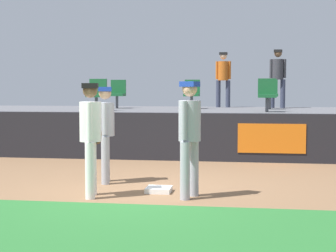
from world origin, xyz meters
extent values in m
plane|color=brown|center=(0.00, 0.00, 0.00)|extent=(60.00, 60.00, 0.00)
cube|color=#26662B|center=(0.00, -2.39, 0.00)|extent=(18.00, 2.80, 0.01)
cube|color=white|center=(0.25, -0.02, 0.04)|extent=(0.40, 0.40, 0.08)
cylinder|color=white|center=(-0.75, -0.41, 0.43)|extent=(0.15, 0.15, 0.86)
cylinder|color=white|center=(-0.68, -0.71, 0.43)|extent=(0.15, 0.15, 0.86)
cylinder|color=white|center=(-0.72, -0.56, 1.17)|extent=(0.39, 0.39, 0.61)
sphere|color=brown|center=(-0.72, -0.56, 1.64)|extent=(0.23, 0.23, 0.23)
cube|color=black|center=(-0.72, -0.56, 1.71)|extent=(0.28, 0.28, 0.08)
cylinder|color=white|center=(-0.76, -0.36, 1.19)|extent=(0.09, 0.09, 0.57)
cylinder|color=white|center=(-0.68, -0.76, 1.19)|extent=(0.09, 0.09, 0.57)
ellipsoid|color=brown|center=(-0.66, -0.34, 0.94)|extent=(0.16, 0.22, 0.28)
cylinder|color=#9EA3AD|center=(-0.86, 0.83, 0.42)|extent=(0.14, 0.14, 0.83)
cylinder|color=#9EA3AD|center=(-0.79, 0.54, 0.42)|extent=(0.14, 0.14, 0.83)
cylinder|color=#9EA3AD|center=(-0.82, 0.69, 1.13)|extent=(0.39, 0.39, 0.59)
sphere|color=tan|center=(-0.82, 0.69, 1.59)|extent=(0.22, 0.22, 0.22)
cube|color=#193899|center=(-0.82, 0.69, 1.66)|extent=(0.28, 0.28, 0.08)
cylinder|color=#9EA3AD|center=(-0.87, 0.88, 1.15)|extent=(0.09, 0.09, 0.55)
cylinder|color=#9EA3AD|center=(-0.78, 0.50, 1.15)|extent=(0.09, 0.09, 0.55)
cylinder|color=#9EA3AD|center=(0.85, -0.25, 0.44)|extent=(0.15, 0.15, 0.87)
cylinder|color=#9EA3AD|center=(0.74, -0.55, 0.44)|extent=(0.15, 0.15, 0.87)
cylinder|color=#9EA3AD|center=(0.79, -0.40, 1.18)|extent=(0.43, 0.43, 0.62)
sphere|color=tan|center=(0.79, -0.40, 1.66)|extent=(0.23, 0.23, 0.23)
cube|color=#193899|center=(0.79, -0.40, 1.74)|extent=(0.31, 0.31, 0.08)
cylinder|color=#9EA3AD|center=(0.86, -0.21, 1.20)|extent=(0.09, 0.09, 0.58)
cylinder|color=#9EA3AD|center=(0.73, -0.59, 1.20)|extent=(0.09, 0.09, 0.58)
cube|color=black|center=(0.00, 3.81, 0.55)|extent=(18.00, 0.24, 1.10)
cube|color=orange|center=(2.19, 3.69, 0.55)|extent=(1.50, 0.02, 0.66)
cube|color=#59595E|center=(0.00, 6.38, 0.54)|extent=(18.00, 4.80, 1.07)
cylinder|color=#4C4C51|center=(-2.28, 5.18, 1.27)|extent=(0.08, 0.08, 0.40)
cube|color=#19592D|center=(-2.28, 5.18, 1.47)|extent=(0.47, 0.44, 0.08)
cube|color=#19592D|center=(-2.28, 5.37, 1.71)|extent=(0.47, 0.06, 0.40)
cylinder|color=#4C4C51|center=(2.25, 6.98, 1.27)|extent=(0.08, 0.08, 0.40)
cube|color=#19592D|center=(2.25, 6.98, 1.47)|extent=(0.45, 0.44, 0.08)
cube|color=#19592D|center=(2.25, 7.17, 1.71)|extent=(0.45, 0.06, 0.40)
cylinder|color=#4C4C51|center=(0.04, 6.98, 1.27)|extent=(0.08, 0.08, 0.40)
cube|color=#19592D|center=(0.04, 6.98, 1.47)|extent=(0.44, 0.44, 0.08)
cube|color=#19592D|center=(0.04, 7.17, 1.71)|extent=(0.44, 0.06, 0.40)
cylinder|color=#4C4C51|center=(2.12, 5.18, 1.27)|extent=(0.08, 0.08, 0.40)
cube|color=#19592D|center=(2.12, 5.18, 1.47)|extent=(0.45, 0.44, 0.08)
cube|color=#19592D|center=(2.12, 5.37, 1.71)|extent=(0.45, 0.06, 0.40)
cylinder|color=#4C4C51|center=(-2.17, 6.98, 1.27)|extent=(0.08, 0.08, 0.40)
cube|color=#19592D|center=(-2.17, 6.98, 1.47)|extent=(0.45, 0.44, 0.08)
cube|color=#19592D|center=(-2.17, 7.17, 1.71)|extent=(0.45, 0.06, 0.40)
cylinder|color=#33384C|center=(2.67, 7.90, 1.50)|extent=(0.15, 0.15, 0.85)
cylinder|color=#33384C|center=(2.36, 7.94, 1.50)|extent=(0.15, 0.15, 0.85)
cylinder|color=#333338|center=(2.52, 7.92, 2.23)|extent=(0.37, 0.37, 0.60)
sphere|color=brown|center=(2.52, 7.92, 2.69)|extent=(0.22, 0.22, 0.22)
cube|color=black|center=(2.52, 7.92, 2.77)|extent=(0.26, 0.26, 0.08)
cylinder|color=#333338|center=(2.71, 7.90, 2.24)|extent=(0.09, 0.09, 0.56)
cylinder|color=#333338|center=(2.32, 7.95, 2.24)|extent=(0.09, 0.09, 0.56)
cylinder|color=#33384C|center=(1.03, 8.21, 1.49)|extent=(0.14, 0.14, 0.83)
cylinder|color=#33384C|center=(0.73, 8.24, 1.49)|extent=(0.14, 0.14, 0.83)
cylinder|color=#BF5919|center=(0.88, 8.22, 2.20)|extent=(0.35, 0.35, 0.58)
sphere|color=beige|center=(0.88, 8.22, 2.65)|extent=(0.22, 0.22, 0.22)
cube|color=black|center=(0.88, 8.22, 2.72)|extent=(0.25, 0.25, 0.08)
cylinder|color=#BF5919|center=(1.08, 8.21, 2.21)|extent=(0.08, 0.08, 0.55)
cylinder|color=#BF5919|center=(0.69, 8.24, 2.21)|extent=(0.08, 0.08, 0.55)
camera|label=1|loc=(1.69, -8.53, 1.69)|focal=57.80mm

